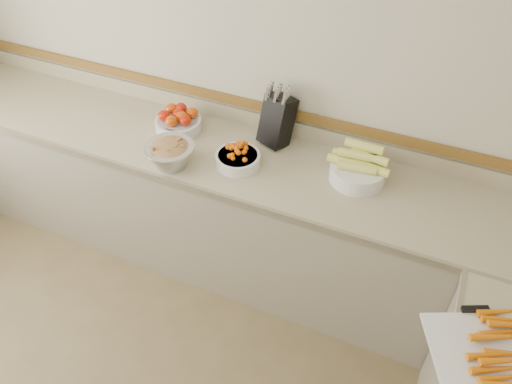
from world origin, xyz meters
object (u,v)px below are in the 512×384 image
at_px(knife_block, 277,119).
at_px(tomato_bowl, 178,121).
at_px(cutting_board, 500,353).
at_px(cherry_tomato_bowl, 238,157).
at_px(rhubarb_bowl, 170,153).
at_px(corn_bowl, 358,168).

distance_m(knife_block, tomato_bowl, 0.60).
relative_size(knife_block, cutting_board, 0.61).
bearing_deg(tomato_bowl, cherry_tomato_bowl, -18.40).
bearing_deg(cherry_tomato_bowl, knife_block, 67.10).
xyz_separation_m(rhubarb_bowl, cutting_board, (1.73, -0.50, -0.06)).
xyz_separation_m(cherry_tomato_bowl, rhubarb_bowl, (-0.33, -0.15, 0.03)).
bearing_deg(knife_block, tomato_bowl, -167.94).
bearing_deg(knife_block, cutting_board, -35.86).
bearing_deg(corn_bowl, tomato_bowl, 179.36).
xyz_separation_m(knife_block, corn_bowl, (0.52, -0.14, -0.08)).
bearing_deg(cutting_board, cherry_tomato_bowl, 155.08).
relative_size(knife_block, rhubarb_bowl, 1.39).
relative_size(cherry_tomato_bowl, rhubarb_bowl, 0.92).
height_order(tomato_bowl, cutting_board, tomato_bowl).
height_order(corn_bowl, cutting_board, corn_bowl).
bearing_deg(cutting_board, corn_bowl, 134.12).
bearing_deg(cutting_board, rhubarb_bowl, 163.94).
xyz_separation_m(corn_bowl, cutting_board, (0.77, -0.79, -0.05)).
bearing_deg(corn_bowl, rhubarb_bowl, -163.03).
distance_m(corn_bowl, cutting_board, 1.11).
bearing_deg(corn_bowl, cherry_tomato_bowl, -167.40).
xyz_separation_m(tomato_bowl, cherry_tomato_bowl, (0.46, -0.15, -0.01)).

